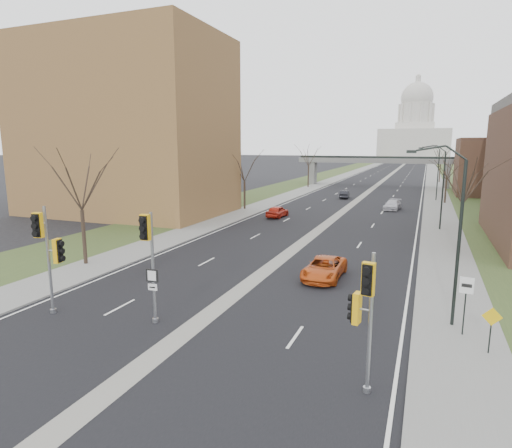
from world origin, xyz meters
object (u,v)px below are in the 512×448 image
Objects in this scene: speed_limit_sign at (466,295)px; car_left_far at (345,194)px; signal_pole_left at (48,245)px; warning_sign at (491,324)px; car_right_mid at (393,205)px; signal_pole_median at (149,248)px; signal_pole_right at (364,303)px; car_left_near at (277,211)px; car_right_near at (324,268)px.

car_left_far is at bearing 112.59° from speed_limit_sign.
signal_pole_left reaches higher than car_left_far.
warning_sign reaches higher than car_right_mid.
signal_pole_median is at bearing -94.04° from car_right_mid.
warning_sign is (15.10, 2.61, -2.47)m from signal_pole_median.
signal_pole_right is at bearing -80.86° from car_right_mid.
car_right_mid is (-7.03, 41.95, -0.77)m from warning_sign.
warning_sign reaches higher than car_left_near.
signal_pole_left reaches higher than car_left_near.
signal_pole_left is 21.06m from warning_sign.
signal_pole_left is 56.31m from car_left_far.
car_right_mid is at bearing -134.22° from car_left_near.
speed_limit_sign is at bearing -75.14° from car_right_mid.
signal_pole_right is 1.04× the size of car_right_near.
signal_pole_left reaches higher than signal_pole_right.
signal_pole_left is at bearing -100.48° from car_right_mid.
car_right_near is at bearing 138.64° from warning_sign.
signal_pole_right is at bearing -133.01° from warning_sign.
signal_pole_right is 46.93m from car_right_mid.
signal_pole_left is 5.61m from signal_pole_median.
car_right_mid is at bearing 87.81° from car_right_near.
car_left_far is 0.85× the size of car_right_mid.
car_left_near is (0.86, 33.65, -3.03)m from signal_pole_left.
car_right_near is (10.91, -22.19, -0.03)m from car_left_near.
car_right_near is (11.77, 11.46, -3.06)m from signal_pole_left.
speed_limit_sign is (19.75, 5.02, -1.73)m from signal_pole_left.
warning_sign is (20.64, 3.44, -2.31)m from signal_pole_left.
warning_sign is 54.80m from car_left_far.
signal_pole_right is at bearing 95.76° from car_left_far.
speed_limit_sign is at bearing 120.24° from warning_sign.
signal_pole_left is 1.11× the size of signal_pole_right.
car_right_mid is (13.61, 45.39, -3.08)m from signal_pole_left.
speed_limit_sign is 34.32m from car_left_near.
car_left_far is 45.02m from car_right_near.
speed_limit_sign is 0.60× the size of car_right_mid.
warning_sign is 0.52× the size of car_left_far.
car_right_near is (6.22, 10.63, -3.22)m from signal_pole_median.
signal_pole_left is 2.82× the size of warning_sign.
signal_pole_right is (10.46, -2.23, -0.52)m from signal_pole_median.
car_right_near is (6.65, -44.53, 0.05)m from car_left_far.
signal_pole_median is 2.03× the size of speed_limit_sign.
signal_pole_left is 1.35× the size of car_left_near.
signal_pole_median is 1.08× the size of signal_pole_right.
car_right_near is at bearing 32.89° from signal_pole_left.
signal_pole_right is at bearing -16.34° from signal_pole_left.
warning_sign is 11.98m from car_right_near.
signal_pole_right is 13.81m from car_right_near.
signal_pole_median is 15.52m from warning_sign.
speed_limit_sign is 53.04m from car_left_far.
speed_limit_sign reaches higher than car_left_far.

